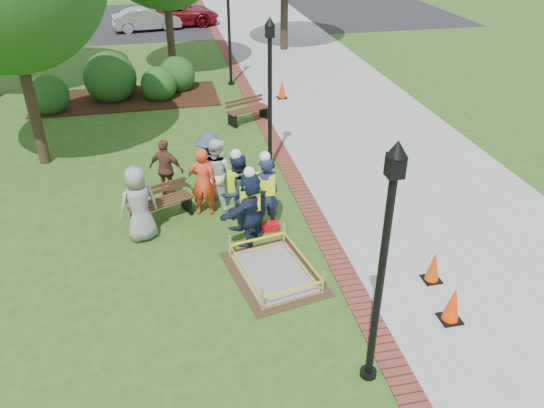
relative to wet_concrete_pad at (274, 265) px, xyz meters
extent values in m
plane|color=#285116|center=(-0.29, 0.01, -0.23)|extent=(100.00, 100.00, 0.00)
cube|color=#9E9E99|center=(4.71, 10.01, -0.22)|extent=(6.00, 60.00, 0.02)
cube|color=maroon|center=(1.46, 10.01, -0.22)|extent=(0.50, 60.00, 0.03)
cube|color=#381E0F|center=(-3.29, 12.01, -0.21)|extent=(7.00, 3.00, 0.05)
cube|color=black|center=(-0.29, 27.01, -0.23)|extent=(36.00, 12.00, 0.01)
cube|color=#47331E|center=(0.00, 0.00, -0.23)|extent=(2.11, 2.58, 0.01)
cube|color=gray|center=(0.00, 0.00, -0.21)|extent=(1.52, 2.00, 0.04)
cube|color=tan|center=(0.00, 0.00, -0.19)|extent=(1.66, 2.14, 0.08)
cube|color=tan|center=(0.00, 0.00, 0.04)|extent=(1.70, 2.17, 0.55)
cube|color=yellow|center=(0.00, 0.00, 0.07)|extent=(1.64, 2.11, 0.06)
cube|color=brown|center=(-2.24, 2.72, 0.25)|extent=(1.62, 1.03, 0.04)
cube|color=brown|center=(-2.34, 2.95, 0.49)|extent=(1.46, 0.65, 0.25)
cube|color=black|center=(-2.24, 2.72, 0.00)|extent=(1.51, 1.03, 0.46)
cube|color=brown|center=(0.94, 8.62, 0.23)|extent=(1.58, 1.03, 0.04)
cube|color=brown|center=(0.84, 8.85, 0.47)|extent=(1.42, 0.66, 0.24)
cube|color=black|center=(0.94, 8.62, -0.01)|extent=(1.47, 1.03, 0.45)
cube|color=black|center=(2.94, -2.07, -0.21)|extent=(0.40, 0.40, 0.05)
cone|color=#FE3608|center=(2.94, -2.07, 0.19)|extent=(0.31, 0.31, 0.73)
cube|color=black|center=(3.15, -0.90, -0.21)|extent=(0.37, 0.37, 0.05)
cone|color=#E64207|center=(3.15, -0.90, 0.15)|extent=(0.29, 0.29, 0.68)
cube|color=black|center=(2.66, 10.82, -0.21)|extent=(0.38, 0.38, 0.05)
cone|color=#FF3C08|center=(2.66, 10.82, 0.17)|extent=(0.30, 0.30, 0.71)
cube|color=red|center=(0.26, 1.68, -0.13)|extent=(0.42, 0.23, 0.21)
cylinder|color=black|center=(0.96, -2.99, 1.67)|extent=(0.12, 0.12, 3.80)
cube|color=black|center=(0.96, -2.99, 3.67)|extent=(0.22, 0.22, 0.32)
cone|color=black|center=(0.96, -2.99, 3.92)|extent=(0.28, 0.28, 0.22)
cylinder|color=black|center=(0.96, -2.99, -0.18)|extent=(0.28, 0.28, 0.10)
cylinder|color=black|center=(0.96, 5.01, 1.67)|extent=(0.12, 0.12, 3.80)
cube|color=black|center=(0.96, 5.01, 3.67)|extent=(0.22, 0.22, 0.32)
cone|color=black|center=(0.96, 5.01, 3.92)|extent=(0.28, 0.28, 0.22)
cylinder|color=black|center=(0.96, 5.01, -0.18)|extent=(0.28, 0.28, 0.10)
cylinder|color=black|center=(0.96, 13.01, 1.67)|extent=(0.12, 0.12, 3.80)
cylinder|color=black|center=(0.96, 13.01, -0.18)|extent=(0.28, 0.28, 0.10)
cylinder|color=#3D2D1E|center=(-5.56, 6.72, 1.98)|extent=(0.32, 0.32, 4.43)
cylinder|color=#3D2D1E|center=(-1.33, 14.98, 1.96)|extent=(0.33, 0.33, 4.38)
cylinder|color=#3D2D1E|center=(4.46, 18.23, 2.13)|extent=(0.38, 0.38, 4.73)
sphere|color=#134214|center=(-6.00, 11.17, -0.23)|extent=(1.48, 1.48, 1.48)
sphere|color=#134214|center=(-3.83, 12.15, -0.23)|extent=(1.99, 1.99, 1.99)
sphere|color=#134214|center=(-2.03, 11.77, -0.23)|extent=(1.37, 1.37, 1.37)
sphere|color=#134214|center=(-1.27, 12.74, -0.23)|extent=(1.47, 1.47, 1.47)
sphere|color=#134214|center=(-3.49, 13.16, -0.23)|extent=(1.00, 1.00, 1.00)
imported|color=gray|center=(-2.70, 1.98, 0.68)|extent=(0.68, 0.55, 1.82)
imported|color=#EE3E1C|center=(-1.17, 2.79, 0.66)|extent=(0.65, 0.51, 1.78)
imported|color=white|center=(-0.80, 3.12, 0.69)|extent=(0.69, 0.68, 1.85)
imported|color=brown|center=(-2.02, 3.84, 0.57)|extent=(0.61, 0.54, 1.62)
imported|color=#36455F|center=(-0.93, 3.48, 0.69)|extent=(0.69, 0.57, 1.86)
imported|color=#161639|center=(-0.26, 1.32, 0.65)|extent=(0.66, 0.65, 1.76)
cube|color=#C8F114|center=(-0.26, 1.32, 0.90)|extent=(0.42, 0.26, 0.52)
sphere|color=white|center=(-0.26, 1.32, 1.55)|extent=(0.25, 0.25, 0.25)
imported|color=#1B2F47|center=(0.18, 1.82, 0.69)|extent=(0.65, 0.48, 1.86)
cube|color=#C8F114|center=(0.18, 1.82, 0.96)|extent=(0.42, 0.26, 0.52)
sphere|color=white|center=(0.18, 1.82, 1.65)|extent=(0.25, 0.25, 0.25)
imported|color=#18273F|center=(-0.45, 2.00, 0.71)|extent=(0.72, 0.66, 1.89)
cube|color=#C8F114|center=(-0.45, 2.00, 0.98)|extent=(0.42, 0.26, 0.52)
sphere|color=white|center=(-0.45, 2.00, 1.68)|extent=(0.25, 0.25, 0.25)
imported|color=#2B2B2E|center=(-8.12, 24.96, -0.23)|extent=(2.87, 4.87, 1.49)
imported|color=#ACABB0|center=(-2.39, 24.15, -0.23)|extent=(2.40, 4.47, 1.39)
imported|color=maroon|center=(-0.61, 25.17, -0.23)|extent=(2.18, 4.76, 1.53)
camera|label=1|loc=(-1.90, -8.72, 6.72)|focal=35.00mm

